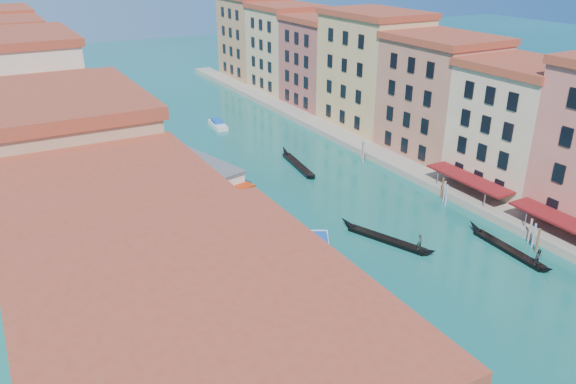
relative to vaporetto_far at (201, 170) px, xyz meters
name	(u,v)px	position (x,y,z in m)	size (l,w,h in m)	color
left_bank_palazzos	(40,132)	(-20.14, 1.39, 8.41)	(12.80, 128.40, 21.00)	tan
right_bank_palazzos	(393,83)	(35.86, 1.71, 8.45)	(12.80, 128.40, 21.00)	#A14935
quay	(352,142)	(27.86, 1.72, -0.80)	(4.00, 140.00, 1.00)	gray
mooring_poles_right	(513,227)	(24.96, -34.48, 0.00)	(1.44, 54.24, 3.20)	brown
vaporetto_far	(201,170)	(0.00, 0.00, 0.00)	(9.02, 19.90, 2.89)	silver
gondola_fore	(387,238)	(11.55, -28.33, -0.87)	(5.67, 12.12, 2.54)	black
gondola_right	(510,248)	(21.85, -36.90, -0.83)	(1.59, 12.41, 2.47)	black
gondola_far	(297,164)	(14.63, -2.63, -0.91)	(2.91, 13.49, 1.91)	black
motorboat_mid	(319,247)	(3.54, -26.58, -0.70)	(5.67, 7.59, 1.53)	white
motorboat_far	(218,124)	(11.93, 22.45, -0.78)	(2.66, 6.63, 1.34)	silver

